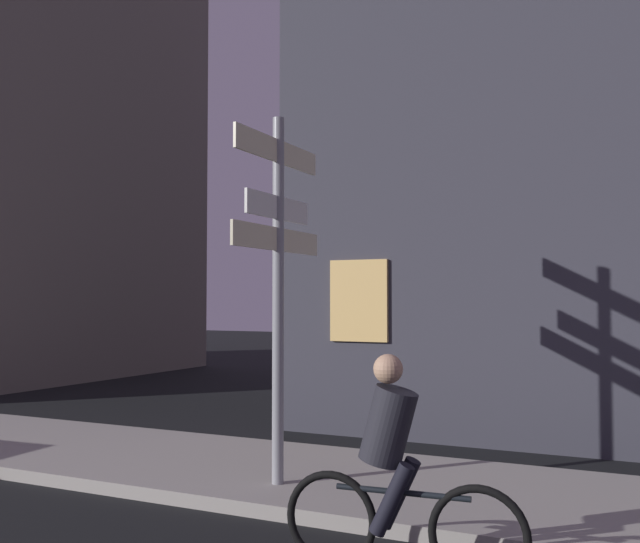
# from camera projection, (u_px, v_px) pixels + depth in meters

# --- Properties ---
(sidewalk_kerb) EXTENTS (40.00, 2.66, 0.14)m
(sidewalk_kerb) POSITION_uv_depth(u_px,v_px,m) (212.00, 466.00, 8.37)
(sidewalk_kerb) COLOR #9E9991
(sidewalk_kerb) RESTS_ON ground_plane
(signpost) EXTENTS (0.12, 1.77, 3.76)m
(signpost) POSITION_uv_depth(u_px,v_px,m) (278.00, 260.00, 7.38)
(signpost) COLOR gray
(signpost) RESTS_ON sidewalk_kerb
(cyclist) EXTENTS (1.82, 0.35, 1.61)m
(cyclist) POSITION_uv_depth(u_px,v_px,m) (395.00, 473.00, 5.22)
(cyclist) COLOR black
(cyclist) RESTS_ON ground_plane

